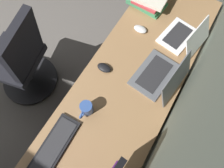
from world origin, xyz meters
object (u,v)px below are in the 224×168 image
at_px(mouse_main, 104,68).
at_px(mouse_spare, 140,29).
at_px(office_chair, 22,62).
at_px(coffee_mug, 86,109).
at_px(laptop_leftmost, 163,76).
at_px(laptop_left, 185,37).
at_px(drawer_pedestal, 137,88).
at_px(keyboard_main, 53,148).

xyz_separation_m(mouse_main, mouse_spare, (-0.42, 0.07, 0.00)).
bearing_deg(office_chair, coffee_mug, 80.70).
xyz_separation_m(laptop_leftmost, office_chair, (0.32, -1.12, -0.33)).
relative_size(mouse_main, mouse_spare, 1.00).
height_order(laptop_leftmost, laptop_left, laptop_leftmost).
xyz_separation_m(drawer_pedestal, laptop_left, (-0.36, 0.16, 0.43)).
bearing_deg(drawer_pedestal, mouse_main, -57.65).
bearing_deg(coffee_mug, drawer_pedestal, 160.12).
xyz_separation_m(laptop_leftmost, mouse_spare, (-0.30, -0.32, -0.04)).
distance_m(drawer_pedestal, keyboard_main, 0.89).
relative_size(laptop_leftmost, office_chair, 0.39).
distance_m(keyboard_main, office_chair, 0.91).
xyz_separation_m(coffee_mug, office_chair, (-0.13, -0.80, -0.32)).
relative_size(drawer_pedestal, office_chair, 0.72).
height_order(laptop_left, mouse_main, laptop_left).
bearing_deg(drawer_pedestal, keyboard_main, -15.86).
distance_m(mouse_spare, office_chair, 1.05).
bearing_deg(laptop_left, drawer_pedestal, -24.12).
bearing_deg(coffee_mug, laptop_leftmost, 144.30).
bearing_deg(mouse_main, keyboard_main, 1.10).
bearing_deg(coffee_mug, laptop_left, 158.24).
xyz_separation_m(mouse_main, coffee_mug, (0.32, 0.06, 0.03)).
height_order(coffee_mug, office_chair, office_chair).
bearing_deg(mouse_spare, drawer_pedestal, 30.46).
bearing_deg(laptop_leftmost, mouse_main, -71.45).
distance_m(drawer_pedestal, mouse_main, 0.48).
bearing_deg(keyboard_main, coffee_mug, 170.61).
distance_m(laptop_left, office_chair, 1.36).
xyz_separation_m(laptop_leftmost, coffee_mug, (0.45, -0.32, -0.00)).
distance_m(laptop_leftmost, keyboard_main, 0.84).
distance_m(laptop_left, mouse_spare, 0.34).
distance_m(laptop_left, keyboard_main, 1.20).
height_order(drawer_pedestal, keyboard_main, keyboard_main).
relative_size(drawer_pedestal, coffee_mug, 5.81).
relative_size(laptop_left, mouse_spare, 3.20).
distance_m(laptop_left, mouse_main, 0.64).
xyz_separation_m(mouse_main, office_chair, (0.19, -0.73, -0.29)).
bearing_deg(coffee_mug, office_chair, -99.30).
distance_m(drawer_pedestal, laptop_leftmost, 0.46).
xyz_separation_m(drawer_pedestal, laptop_leftmost, (0.02, 0.15, 0.43)).
xyz_separation_m(laptop_leftmost, keyboard_main, (0.75, -0.37, -0.04)).
height_order(laptop_left, coffee_mug, laptop_left).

